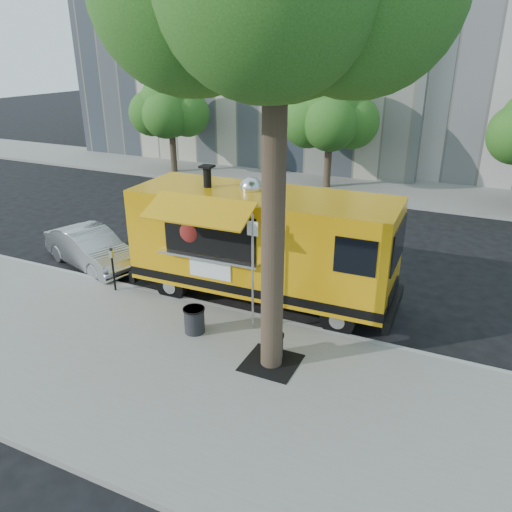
{
  "coord_description": "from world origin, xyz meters",
  "views": [
    {
      "loc": [
        6.27,
        -11.49,
        6.69
      ],
      "look_at": [
        0.92,
        0.0,
        1.41
      ],
      "focal_mm": 35.0,
      "sensor_mm": 36.0,
      "label": 1
    }
  ],
  "objects": [
    {
      "name": "far_tree_a",
      "position": [
        -10.0,
        12.3,
        3.78
      ],
      "size": [
        3.42,
        3.42,
        5.36
      ],
      "color": "#33261C",
      "rests_on": "far_sidewalk"
    },
    {
      "name": "curb",
      "position": [
        0.0,
        -0.93,
        0.07
      ],
      "size": [
        60.0,
        0.14,
        0.16
      ],
      "primitive_type": "cube",
      "color": "#999993",
      "rests_on": "ground"
    },
    {
      "name": "trash_bin_left",
      "position": [
        0.34,
        -2.37,
        0.5
      ],
      "size": [
        0.55,
        0.55,
        0.66
      ],
      "color": "black",
      "rests_on": "sidewalk"
    },
    {
      "name": "sedan",
      "position": [
        -5.06,
        0.0,
        0.64
      ],
      "size": [
        4.1,
        2.47,
        1.28
      ],
      "primitive_type": "imported",
      "rotation": [
        0.0,
        0.0,
        1.26
      ],
      "color": "#A2A3A9",
      "rests_on": "ground"
    },
    {
      "name": "tree_well",
      "position": [
        2.6,
        -2.8,
        0.15
      ],
      "size": [
        1.2,
        1.2,
        0.02
      ],
      "primitive_type": "cube",
      "color": "black",
      "rests_on": "sidewalk"
    },
    {
      "name": "sidewalk",
      "position": [
        0.0,
        -4.0,
        0.07
      ],
      "size": [
        60.0,
        6.0,
        0.15
      ],
      "primitive_type": "cube",
      "color": "gray",
      "rests_on": "ground"
    },
    {
      "name": "parking_meter",
      "position": [
        -3.0,
        -1.35,
        0.98
      ],
      "size": [
        0.11,
        0.11,
        1.33
      ],
      "color": "black",
      "rests_on": "sidewalk"
    },
    {
      "name": "far_sidewalk",
      "position": [
        0.0,
        13.5,
        0.07
      ],
      "size": [
        60.0,
        5.0,
        0.15
      ],
      "primitive_type": "cube",
      "color": "gray",
      "rests_on": "ground"
    },
    {
      "name": "far_tree_b",
      "position": [
        -1.0,
        12.7,
        3.83
      ],
      "size": [
        3.6,
        3.6,
        5.5
      ],
      "color": "#33261C",
      "rests_on": "far_sidewalk"
    },
    {
      "name": "food_truck",
      "position": [
        0.99,
        0.17,
        1.75
      ],
      "size": [
        7.58,
        3.64,
        3.73
      ],
      "rotation": [
        0.0,
        0.0,
        0.03
      ],
      "color": "#E49D0B",
      "rests_on": "ground"
    },
    {
      "name": "sign_post",
      "position": [
        1.55,
        -1.55,
        1.85
      ],
      "size": [
        0.28,
        0.06,
        3.0
      ],
      "color": "silver",
      "rests_on": "sidewalk"
    },
    {
      "name": "trash_bin_right",
      "position": [
        2.54,
        -2.54,
        0.46
      ],
      "size": [
        0.49,
        0.49,
        0.59
      ],
      "color": "black",
      "rests_on": "sidewalk"
    },
    {
      "name": "ground",
      "position": [
        0.0,
        0.0,
        0.0
      ],
      "size": [
        120.0,
        120.0,
        0.0
      ],
      "primitive_type": "plane",
      "color": "black",
      "rests_on": "ground"
    }
  ]
}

